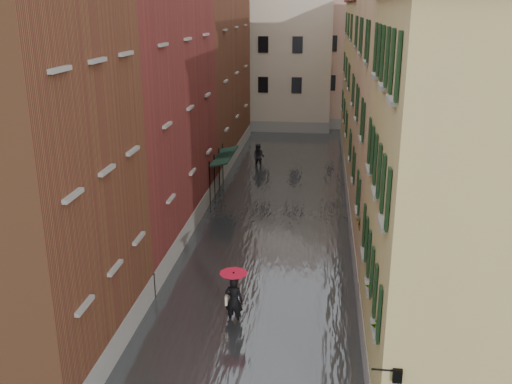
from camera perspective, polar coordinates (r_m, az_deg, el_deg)
The scene contains 16 objects.
ground at distance 21.09m, azimuth -0.84°, elevation -14.07°, with size 120.00×120.00×0.00m, color slate.
floodwater at distance 32.73m, azimuth 2.14°, elevation -1.77°, with size 10.00×60.00×0.20m, color #474B4F.
building_left_near at distance 18.88m, azimuth -23.38°, elevation 2.08°, with size 6.00×8.00×13.00m, color brown.
building_left_mid at distance 28.72m, azimuth -12.58°, elevation 7.70°, with size 6.00×14.00×12.50m, color maroon.
building_left_far at distance 42.94m, azimuth -6.08°, elevation 12.38°, with size 6.00×16.00×14.00m, color brown.
building_right_near at distance 17.25m, azimuth 21.86°, elevation -1.79°, with size 6.00×8.00×11.50m, color tan.
building_right_mid at distance 27.49m, azimuth 16.42°, elevation 7.48°, with size 6.00×14.00×13.00m, color tan.
building_right_far at distance 42.30m, azimuth 13.14°, elevation 10.22°, with size 6.00×16.00×11.50m, color tan.
building_end_cream at distance 56.14m, azimuth 1.22°, elevation 13.30°, with size 12.00×9.00×13.00m, color #BCAC96.
building_end_pink at distance 58.03m, azimuth 10.52°, elevation 12.67°, with size 10.00×9.00×12.00m, color tan.
awning_near at distance 34.13m, azimuth -3.42°, elevation 3.22°, with size 1.09×3.12×2.80m.
awning_far at distance 35.45m, azimuth -3.04°, elevation 3.78°, with size 1.09×2.95×2.80m.
wall_lantern at distance 14.43m, azimuth 13.85°, elevation -17.28°, with size 0.71×0.22×0.35m.
window_planters at distance 18.37m, azimuth 11.59°, elevation -7.16°, with size 0.59×8.53×0.84m.
pedestrian_main at distance 21.13m, azimuth -2.24°, elevation -10.01°, with size 1.05×1.05×2.06m.
pedestrian_far at distance 40.88m, azimuth 0.26°, elevation 3.53°, with size 0.90×0.70×1.86m, color black.
Camera 1 is at (2.39, -17.68, 11.24)m, focal length 40.00 mm.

